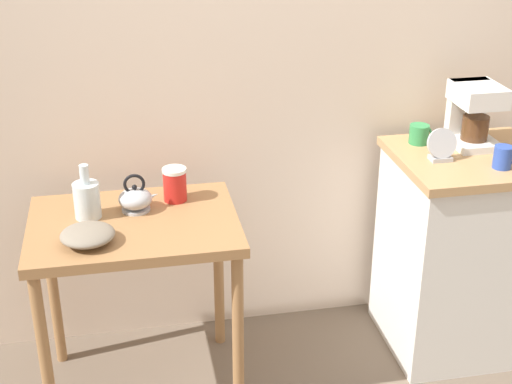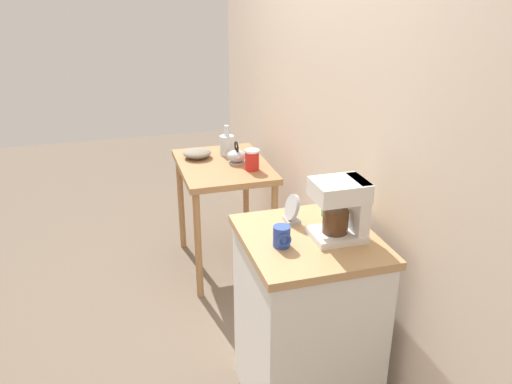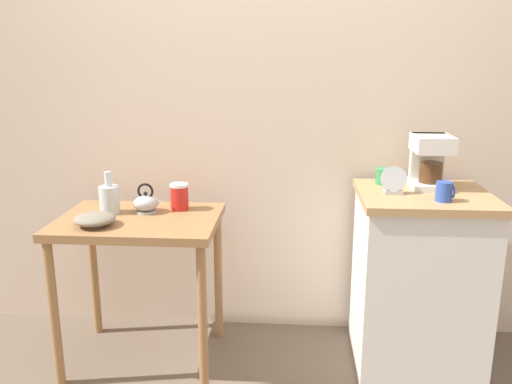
% 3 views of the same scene
% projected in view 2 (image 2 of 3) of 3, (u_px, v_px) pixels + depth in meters
% --- Properties ---
extents(ground_plane, '(8.00, 8.00, 0.00)m').
position_uv_depth(ground_plane, '(252.00, 310.00, 3.28)').
color(ground_plane, '#6B5B4C').
extents(back_wall, '(4.40, 0.10, 2.80)m').
position_uv_depth(back_wall, '(335.00, 85.00, 2.77)').
color(back_wall, beige).
rests_on(back_wall, ground_plane).
extents(wooden_table, '(0.78, 0.58, 0.77)m').
position_uv_depth(wooden_table, '(224.00, 179.00, 3.55)').
color(wooden_table, '#9E7044').
rests_on(wooden_table, ground_plane).
extents(kitchen_counter, '(0.62, 0.57, 0.90)m').
position_uv_depth(kitchen_counter, '(306.00, 323.00, 2.43)').
color(kitchen_counter, white).
rests_on(kitchen_counter, ground_plane).
extents(bowl_stoneware, '(0.19, 0.19, 0.06)m').
position_uv_depth(bowl_stoneware, '(197.00, 153.00, 3.60)').
color(bowl_stoneware, gray).
rests_on(bowl_stoneware, wooden_table).
extents(teakettle, '(0.16, 0.13, 0.15)m').
position_uv_depth(teakettle, '(237.00, 156.00, 3.50)').
color(teakettle, '#B2B5BA').
rests_on(teakettle, wooden_table).
extents(glass_carafe_vase, '(0.10, 0.10, 0.21)m').
position_uv_depth(glass_carafe_vase, '(227.00, 145.00, 3.64)').
color(glass_carafe_vase, silver).
rests_on(glass_carafe_vase, wooden_table).
extents(canister_enamel, '(0.09, 0.09, 0.14)m').
position_uv_depth(canister_enamel, '(252.00, 160.00, 3.37)').
color(canister_enamel, red).
rests_on(canister_enamel, wooden_table).
extents(coffee_maker, '(0.18, 0.22, 0.26)m').
position_uv_depth(coffee_maker, '(343.00, 207.00, 2.20)').
color(coffee_maker, white).
rests_on(coffee_maker, kitchen_counter).
extents(mug_tall_green, '(0.09, 0.08, 0.08)m').
position_uv_depth(mug_tall_green, '(331.00, 208.00, 2.43)').
color(mug_tall_green, '#338C4C').
rests_on(mug_tall_green, kitchen_counter).
extents(mug_blue, '(0.08, 0.07, 0.09)m').
position_uv_depth(mug_blue, '(282.00, 237.00, 2.16)').
color(mug_blue, '#2D4CAD').
rests_on(mug_blue, kitchen_counter).
extents(table_clock, '(0.12, 0.06, 0.13)m').
position_uv_depth(table_clock, '(292.00, 210.00, 2.36)').
color(table_clock, '#B2B5BA').
rests_on(table_clock, kitchen_counter).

